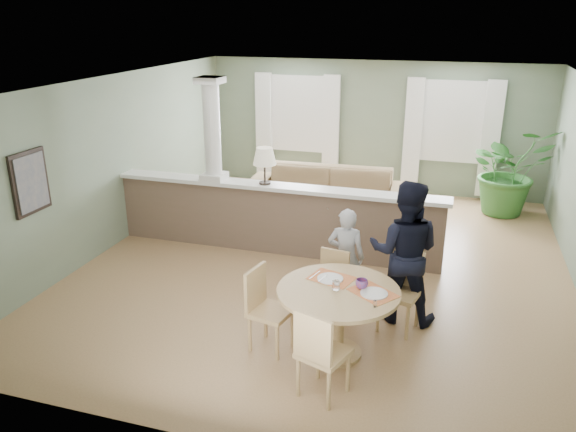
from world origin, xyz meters
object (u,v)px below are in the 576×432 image
(houseplant, at_px, (509,171))
(chair_far_man, at_px, (402,286))
(man_person, at_px, (404,252))
(chair_far_boy, at_px, (331,282))
(sofa, at_px, (327,193))
(chair_near, at_px, (320,351))
(child_person, at_px, (346,257))
(chair_side, at_px, (265,305))
(dining_table, at_px, (339,303))

(houseplant, bearing_deg, chair_far_man, -106.90)
(chair_far_man, height_order, man_person, man_person)
(chair_far_boy, bearing_deg, sofa, 113.36)
(sofa, height_order, chair_near, chair_near)
(child_person, bearing_deg, man_person, 165.61)
(sofa, relative_size, chair_far_boy, 3.46)
(chair_far_boy, xyz_separation_m, chair_side, (-0.56, -0.87, 0.05))
(chair_near, relative_size, chair_side, 1.01)
(chair_near, height_order, child_person, child_person)
(sofa, height_order, child_person, child_person)
(chair_far_boy, distance_m, chair_near, 1.60)
(sofa, bearing_deg, child_person, -75.64)
(chair_far_man, bearing_deg, sofa, 129.66)
(houseplant, relative_size, chair_near, 1.71)
(houseplant, height_order, chair_far_boy, houseplant)
(child_person, bearing_deg, chair_near, 92.78)
(man_person, bearing_deg, houseplant, -107.76)
(sofa, bearing_deg, chair_side, -88.60)
(chair_near, distance_m, child_person, 1.99)
(man_person, bearing_deg, sofa, -62.69)
(dining_table, height_order, man_person, man_person)
(houseplant, xyz_separation_m, child_person, (-2.19, -4.35, -0.18))
(chair_near, distance_m, chair_side, 1.07)
(sofa, xyz_separation_m, man_person, (1.74, -3.37, 0.45))
(houseplant, height_order, child_person, houseplant)
(chair_far_boy, bearing_deg, chair_near, -71.92)
(chair_far_boy, xyz_separation_m, chair_far_man, (0.85, 0.03, 0.06))
(chair_far_boy, height_order, chair_near, chair_near)
(dining_table, xyz_separation_m, chair_near, (-0.02, -0.80, -0.10))
(dining_table, height_order, chair_far_man, chair_far_man)
(chair_side, bearing_deg, dining_table, -72.44)
(dining_table, distance_m, chair_far_man, 1.01)
(houseplant, xyz_separation_m, chair_far_man, (-1.43, -4.72, -0.29))
(child_person, bearing_deg, chair_far_man, 152.50)
(chair_far_man, bearing_deg, dining_table, -112.78)
(sofa, distance_m, chair_near, 5.30)
(houseplant, relative_size, chair_side, 1.73)
(houseplant, distance_m, chair_side, 6.30)
(dining_table, bearing_deg, chair_far_man, 53.73)
(man_person, bearing_deg, chair_far_man, 94.90)
(dining_table, bearing_deg, child_person, 97.86)
(child_person, bearing_deg, chair_side, 61.20)
(chair_far_man, bearing_deg, houseplant, 86.59)
(dining_table, relative_size, chair_far_man, 1.36)
(chair_near, distance_m, man_person, 1.94)
(child_person, height_order, man_person, man_person)
(houseplant, distance_m, chair_near, 6.65)
(houseplant, xyz_separation_m, dining_table, (-2.03, -5.53, -0.19))
(houseplant, bearing_deg, child_person, -116.74)
(chair_near, relative_size, man_person, 0.55)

